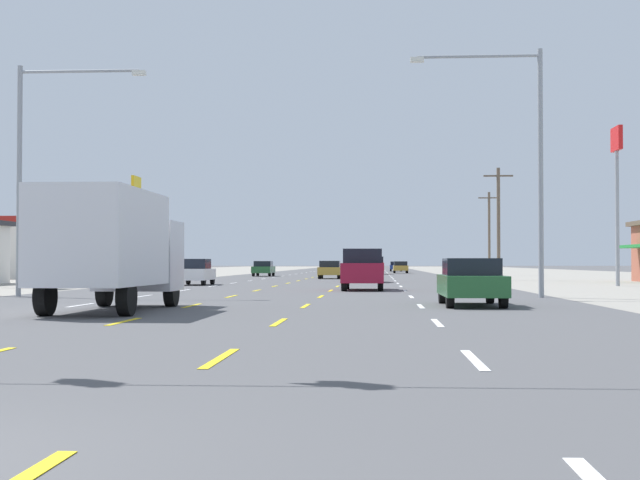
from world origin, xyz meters
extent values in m
plane|color=#4C4C4F|center=(0.00, 66.00, 0.00)|extent=(572.00, 572.00, 0.00)
cube|color=gray|center=(-24.75, 66.00, 0.00)|extent=(28.00, 440.00, 0.01)
cube|color=white|center=(-5.25, 22.00, 0.01)|extent=(0.14, 2.60, 0.01)
cube|color=white|center=(-5.25, 29.50, 0.01)|extent=(0.14, 2.60, 0.01)
cube|color=white|center=(-5.25, 37.00, 0.01)|extent=(0.14, 2.60, 0.01)
cube|color=white|center=(-5.25, 44.50, 0.01)|extent=(0.14, 2.60, 0.01)
cube|color=white|center=(-5.25, 52.00, 0.01)|extent=(0.14, 2.60, 0.01)
cube|color=white|center=(-5.25, 59.50, 0.01)|extent=(0.14, 2.60, 0.01)
cube|color=white|center=(-5.25, 67.00, 0.01)|extent=(0.14, 2.60, 0.01)
cube|color=white|center=(-5.25, 74.50, 0.01)|extent=(0.14, 2.60, 0.01)
cube|color=white|center=(-5.25, 82.00, 0.01)|extent=(0.14, 2.60, 0.01)
cube|color=white|center=(-5.25, 89.50, 0.01)|extent=(0.14, 2.60, 0.01)
cube|color=white|center=(-5.25, 97.00, 0.01)|extent=(0.14, 2.60, 0.01)
cube|color=white|center=(-5.25, 104.50, 0.01)|extent=(0.14, 2.60, 0.01)
cube|color=white|center=(-5.25, 112.00, 0.01)|extent=(0.14, 2.60, 0.01)
cube|color=white|center=(-5.25, 119.50, 0.01)|extent=(0.14, 2.60, 0.01)
cube|color=white|center=(-5.25, 127.00, 0.01)|extent=(0.14, 2.60, 0.01)
cube|color=white|center=(-5.25, 134.50, 0.01)|extent=(0.14, 2.60, 0.01)
cube|color=white|center=(-5.25, 142.00, 0.01)|extent=(0.14, 2.60, 0.01)
cube|color=white|center=(-5.25, 149.50, 0.01)|extent=(0.14, 2.60, 0.01)
cube|color=white|center=(-5.25, 157.00, 0.01)|extent=(0.14, 2.60, 0.01)
cube|color=white|center=(-5.25, 164.50, 0.01)|extent=(0.14, 2.60, 0.01)
cube|color=white|center=(-5.25, 172.00, 0.01)|extent=(0.14, 2.60, 0.01)
cube|color=white|center=(-5.25, 179.50, 0.01)|extent=(0.14, 2.60, 0.01)
cube|color=white|center=(-5.25, 187.00, 0.01)|extent=(0.14, 2.60, 0.01)
cube|color=white|center=(-5.25, 194.50, 0.01)|extent=(0.14, 2.60, 0.01)
cube|color=white|center=(-5.25, 202.00, 0.01)|extent=(0.14, 2.60, 0.01)
cube|color=white|center=(-5.25, 209.50, 0.01)|extent=(0.14, 2.60, 0.01)
cube|color=white|center=(-5.25, 217.00, 0.01)|extent=(0.14, 2.60, 0.01)
cube|color=yellow|center=(-1.75, 14.50, 0.01)|extent=(0.14, 2.60, 0.01)
cube|color=yellow|center=(-1.75, 22.00, 0.01)|extent=(0.14, 2.60, 0.01)
cube|color=yellow|center=(-1.75, 29.50, 0.01)|extent=(0.14, 2.60, 0.01)
cube|color=yellow|center=(-1.75, 37.00, 0.01)|extent=(0.14, 2.60, 0.01)
cube|color=yellow|center=(-1.75, 44.50, 0.01)|extent=(0.14, 2.60, 0.01)
cube|color=yellow|center=(-1.75, 52.00, 0.01)|extent=(0.14, 2.60, 0.01)
cube|color=yellow|center=(-1.75, 59.50, 0.01)|extent=(0.14, 2.60, 0.01)
cube|color=yellow|center=(-1.75, 67.00, 0.01)|extent=(0.14, 2.60, 0.01)
cube|color=yellow|center=(-1.75, 74.50, 0.01)|extent=(0.14, 2.60, 0.01)
cube|color=yellow|center=(-1.75, 82.00, 0.01)|extent=(0.14, 2.60, 0.01)
cube|color=yellow|center=(-1.75, 89.50, 0.01)|extent=(0.14, 2.60, 0.01)
cube|color=yellow|center=(-1.75, 97.00, 0.01)|extent=(0.14, 2.60, 0.01)
cube|color=yellow|center=(-1.75, 104.50, 0.01)|extent=(0.14, 2.60, 0.01)
cube|color=yellow|center=(-1.75, 112.00, 0.01)|extent=(0.14, 2.60, 0.01)
cube|color=yellow|center=(-1.75, 119.50, 0.01)|extent=(0.14, 2.60, 0.01)
cube|color=yellow|center=(-1.75, 127.00, 0.01)|extent=(0.14, 2.60, 0.01)
cube|color=yellow|center=(-1.75, 134.50, 0.01)|extent=(0.14, 2.60, 0.01)
cube|color=yellow|center=(-1.75, 142.00, 0.01)|extent=(0.14, 2.60, 0.01)
cube|color=yellow|center=(-1.75, 149.50, 0.01)|extent=(0.14, 2.60, 0.01)
cube|color=yellow|center=(-1.75, 157.00, 0.01)|extent=(0.14, 2.60, 0.01)
cube|color=yellow|center=(-1.75, 164.50, 0.01)|extent=(0.14, 2.60, 0.01)
cube|color=yellow|center=(-1.75, 172.00, 0.01)|extent=(0.14, 2.60, 0.01)
cube|color=yellow|center=(-1.75, 179.50, 0.01)|extent=(0.14, 2.60, 0.01)
cube|color=yellow|center=(-1.75, 187.00, 0.01)|extent=(0.14, 2.60, 0.01)
cube|color=yellow|center=(-1.75, 194.50, 0.01)|extent=(0.14, 2.60, 0.01)
cube|color=yellow|center=(-1.75, 202.00, 0.01)|extent=(0.14, 2.60, 0.01)
cube|color=yellow|center=(-1.75, 209.50, 0.01)|extent=(0.14, 2.60, 0.01)
cube|color=yellow|center=(-1.75, 217.00, 0.01)|extent=(0.14, 2.60, 0.01)
cube|color=yellow|center=(1.75, 7.00, 0.01)|extent=(0.14, 2.60, 0.01)
cube|color=yellow|center=(1.75, 14.50, 0.01)|extent=(0.14, 2.60, 0.01)
cube|color=yellow|center=(1.75, 22.00, 0.01)|extent=(0.14, 2.60, 0.01)
cube|color=yellow|center=(1.75, 29.50, 0.01)|extent=(0.14, 2.60, 0.01)
cube|color=yellow|center=(1.75, 37.00, 0.01)|extent=(0.14, 2.60, 0.01)
cube|color=yellow|center=(1.75, 44.50, 0.01)|extent=(0.14, 2.60, 0.01)
cube|color=yellow|center=(1.75, 52.00, 0.01)|extent=(0.14, 2.60, 0.01)
cube|color=yellow|center=(1.75, 59.50, 0.01)|extent=(0.14, 2.60, 0.01)
cube|color=yellow|center=(1.75, 67.00, 0.01)|extent=(0.14, 2.60, 0.01)
cube|color=yellow|center=(1.75, 74.50, 0.01)|extent=(0.14, 2.60, 0.01)
cube|color=yellow|center=(1.75, 82.00, 0.01)|extent=(0.14, 2.60, 0.01)
cube|color=yellow|center=(1.75, 89.50, 0.01)|extent=(0.14, 2.60, 0.01)
cube|color=yellow|center=(1.75, 97.00, 0.01)|extent=(0.14, 2.60, 0.01)
cube|color=yellow|center=(1.75, 104.50, 0.01)|extent=(0.14, 2.60, 0.01)
cube|color=yellow|center=(1.75, 112.00, 0.01)|extent=(0.14, 2.60, 0.01)
cube|color=yellow|center=(1.75, 119.50, 0.01)|extent=(0.14, 2.60, 0.01)
cube|color=yellow|center=(1.75, 127.00, 0.01)|extent=(0.14, 2.60, 0.01)
cube|color=yellow|center=(1.75, 134.50, 0.01)|extent=(0.14, 2.60, 0.01)
cube|color=yellow|center=(1.75, 142.00, 0.01)|extent=(0.14, 2.60, 0.01)
cube|color=yellow|center=(1.75, 149.50, 0.01)|extent=(0.14, 2.60, 0.01)
cube|color=yellow|center=(1.75, 157.00, 0.01)|extent=(0.14, 2.60, 0.01)
cube|color=yellow|center=(1.75, 164.50, 0.01)|extent=(0.14, 2.60, 0.01)
cube|color=yellow|center=(1.75, 172.00, 0.01)|extent=(0.14, 2.60, 0.01)
cube|color=yellow|center=(1.75, 179.50, 0.01)|extent=(0.14, 2.60, 0.01)
cube|color=yellow|center=(1.75, 187.00, 0.01)|extent=(0.14, 2.60, 0.01)
cube|color=yellow|center=(1.75, 194.50, 0.01)|extent=(0.14, 2.60, 0.01)
cube|color=yellow|center=(1.75, 202.00, 0.01)|extent=(0.14, 2.60, 0.01)
cube|color=yellow|center=(1.75, 209.50, 0.01)|extent=(0.14, 2.60, 0.01)
cube|color=yellow|center=(1.75, 217.00, 0.01)|extent=(0.14, 2.60, 0.01)
cube|color=white|center=(5.25, 7.00, 0.01)|extent=(0.14, 2.60, 0.01)
cube|color=white|center=(5.25, 14.50, 0.01)|extent=(0.14, 2.60, 0.01)
cube|color=white|center=(5.25, 22.00, 0.01)|extent=(0.14, 2.60, 0.01)
cube|color=white|center=(5.25, 29.50, 0.01)|extent=(0.14, 2.60, 0.01)
cube|color=white|center=(5.25, 37.00, 0.01)|extent=(0.14, 2.60, 0.01)
cube|color=white|center=(5.25, 44.50, 0.01)|extent=(0.14, 2.60, 0.01)
cube|color=white|center=(5.25, 52.00, 0.01)|extent=(0.14, 2.60, 0.01)
cube|color=white|center=(5.25, 59.50, 0.01)|extent=(0.14, 2.60, 0.01)
cube|color=white|center=(5.25, 67.00, 0.01)|extent=(0.14, 2.60, 0.01)
cube|color=white|center=(5.25, 74.50, 0.01)|extent=(0.14, 2.60, 0.01)
cube|color=white|center=(5.25, 82.00, 0.01)|extent=(0.14, 2.60, 0.01)
cube|color=white|center=(5.25, 89.50, 0.01)|extent=(0.14, 2.60, 0.01)
cube|color=white|center=(5.25, 97.00, 0.01)|extent=(0.14, 2.60, 0.01)
cube|color=white|center=(5.25, 104.50, 0.01)|extent=(0.14, 2.60, 0.01)
cube|color=white|center=(5.25, 112.00, 0.01)|extent=(0.14, 2.60, 0.01)
cube|color=white|center=(5.25, 119.50, 0.01)|extent=(0.14, 2.60, 0.01)
cube|color=white|center=(5.25, 127.00, 0.01)|extent=(0.14, 2.60, 0.01)
cube|color=white|center=(5.25, 134.50, 0.01)|extent=(0.14, 2.60, 0.01)
cube|color=white|center=(5.25, 142.00, 0.01)|extent=(0.14, 2.60, 0.01)
cube|color=white|center=(5.25, 149.50, 0.01)|extent=(0.14, 2.60, 0.01)
cube|color=white|center=(5.25, 157.00, 0.01)|extent=(0.14, 2.60, 0.01)
cube|color=white|center=(5.25, 164.50, 0.01)|extent=(0.14, 2.60, 0.01)
cube|color=white|center=(5.25, 172.00, 0.01)|extent=(0.14, 2.60, 0.01)
cube|color=white|center=(5.25, 179.50, 0.01)|extent=(0.14, 2.60, 0.01)
cube|color=white|center=(5.25, 187.00, 0.01)|extent=(0.14, 2.60, 0.01)
cube|color=white|center=(5.25, 194.50, 0.01)|extent=(0.14, 2.60, 0.01)
cube|color=white|center=(5.25, 202.00, 0.01)|extent=(0.14, 2.60, 0.01)
cube|color=white|center=(5.25, 209.50, 0.01)|extent=(0.14, 2.60, 0.01)
cube|color=white|center=(5.25, 217.00, 0.01)|extent=(0.14, 2.60, 0.01)
cube|color=silver|center=(-3.31, 21.51, 1.53)|extent=(2.40, 1.90, 2.10)
cube|color=silver|center=(-3.31, 17.81, 1.98)|extent=(2.40, 5.10, 2.50)
cylinder|color=black|center=(-4.34, 21.46, 0.48)|extent=(0.30, 0.96, 0.96)
cylinder|color=black|center=(-2.28, 21.46, 0.48)|extent=(0.30, 0.96, 0.96)
cylinder|color=black|center=(-4.34, 16.56, 0.48)|extent=(0.30, 0.96, 0.96)
cylinder|color=black|center=(-2.28, 16.56, 0.48)|extent=(0.30, 0.96, 0.96)
cube|color=#235B2D|center=(6.82, 22.54, 0.63)|extent=(1.80, 4.50, 0.62)
cube|color=black|center=(6.82, 22.44, 1.20)|extent=(1.62, 2.10, 0.52)
cylinder|color=black|center=(6.05, 24.09, 0.32)|extent=(0.22, 0.64, 0.64)
cylinder|color=black|center=(7.59, 24.09, 0.32)|extent=(0.22, 0.64, 0.64)
cylinder|color=black|center=(6.05, 20.99, 0.32)|extent=(0.22, 0.64, 0.64)
cylinder|color=black|center=(7.59, 20.99, 0.32)|extent=(0.22, 0.64, 0.64)
cube|color=maroon|center=(3.25, 38.01, 0.84)|extent=(1.98, 4.90, 0.92)
cube|color=black|center=(3.25, 37.96, 1.64)|extent=(1.82, 2.70, 0.68)
cylinder|color=black|center=(2.41, 39.71, 0.38)|extent=(0.26, 0.76, 0.76)
cylinder|color=black|center=(4.09, 39.71, 0.38)|extent=(0.26, 0.76, 0.76)
cylinder|color=black|center=(2.41, 36.31, 0.38)|extent=(0.26, 0.76, 0.76)
cylinder|color=black|center=(4.09, 36.31, 0.38)|extent=(0.26, 0.76, 0.76)
cube|color=white|center=(-6.77, 47.25, 0.63)|extent=(1.72, 3.90, 0.66)
cube|color=black|center=(-6.77, 47.00, 1.25)|extent=(1.58, 1.90, 0.58)
cylinder|color=black|center=(-7.51, 48.65, 0.30)|extent=(0.20, 0.60, 0.60)
cylinder|color=black|center=(-6.03, 48.65, 0.30)|extent=(0.20, 0.60, 0.60)
cylinder|color=black|center=(-7.51, 45.85, 0.30)|extent=(0.20, 0.60, 0.60)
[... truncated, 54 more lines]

